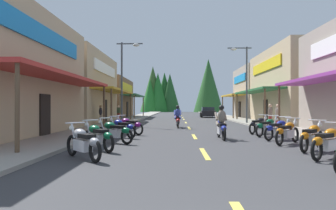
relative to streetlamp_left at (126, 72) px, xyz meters
name	(u,v)px	position (x,y,z in m)	size (l,w,h in m)	color
ground	(184,121)	(4.77, 9.75, -4.19)	(9.32, 92.55, 0.10)	#38383A
sidewalk_left	(129,119)	(-1.21, 9.75, -4.08)	(2.64, 92.55, 0.12)	gray
sidewalk_right	(240,120)	(10.75, 9.75, -4.08)	(2.64, 92.55, 0.12)	gray
centerline_dashes	(184,119)	(4.77, 11.52, -4.14)	(0.16, 65.78, 0.01)	#E0C64C
storefront_left_middle	(69,89)	(-5.82, 4.03, -1.03)	(8.45, 11.06, 6.22)	tan
storefront_left_far	(96,98)	(-6.64, 16.43, -1.59)	(10.09, 11.21, 5.10)	brown
storefront_right_middle	(315,86)	(16.50, 4.72, -0.82)	(10.71, 11.86, 6.64)	tan
storefront_right_far	(271,93)	(16.00, 16.00, -0.92)	(9.72, 9.33, 6.44)	gray
streetlamp_left	(126,72)	(0.00, 0.00, 0.00)	(2.01, 0.30, 6.41)	#474C51
streetlamp_right	(243,74)	(9.55, 2.55, 0.06)	(2.01, 0.30, 6.52)	#474C51
motorcycle_parked_right_1	(328,142)	(8.26, -14.25, -3.65)	(1.67, 1.50, 1.04)	black
motorcycle_parked_right_2	(312,136)	(8.49, -12.71, -3.65)	(1.52, 1.65, 1.04)	black
motorcycle_parked_right_3	(287,132)	(8.31, -10.90, -3.65)	(1.53, 1.63, 1.04)	black
motorcycle_parked_right_4	(278,129)	(8.46, -9.39, -3.65)	(1.74, 1.40, 1.04)	black
motorcycle_parked_right_5	(268,127)	(8.48, -7.75, -3.65)	(1.67, 1.49, 1.04)	black
motorcycle_parked_right_6	(259,125)	(8.45, -6.25, -3.65)	(1.54, 1.63, 1.04)	black
motorcycle_parked_left_0	(83,142)	(1.22, -14.57, -3.65)	(1.51, 1.65, 1.04)	black
motorcycle_parked_left_1	(98,136)	(1.19, -12.87, -3.65)	(1.54, 1.63, 1.04)	black
motorcycle_parked_left_2	(114,131)	(1.32, -10.83, -3.65)	(1.84, 1.26, 1.04)	black
motorcycle_parked_left_3	(121,128)	(1.24, -8.65, -3.65)	(1.67, 1.49, 1.04)	black
motorcycle_parked_left_4	(129,125)	(1.34, -7.06, -3.65)	(1.80, 1.33, 1.04)	black
rider_cruising_lead	(221,125)	(5.94, -9.21, -3.49)	(0.60, 2.14, 1.57)	black
rider_cruising_trailing	(178,118)	(3.99, -1.79, -3.49)	(0.60, 2.14, 1.57)	black
pedestrian_by_shop	(270,114)	(10.53, -1.51, -3.18)	(0.43, 0.44, 1.67)	maroon
pedestrian_browsing	(101,114)	(-2.01, 0.37, -3.22)	(0.28, 0.57, 1.60)	#726659
pedestrian_waiting	(278,115)	(10.58, -2.98, -3.19)	(0.44, 0.44, 1.65)	maroon
pedestrian_strolling	(119,112)	(-1.75, 6.46, -3.22)	(0.44, 0.44, 1.61)	maroon
parked_car_curbside	(208,112)	(8.23, 18.30, -3.46)	(2.20, 4.37, 1.40)	black
treeline_backdrop	(173,90)	(3.19, 57.56, 1.71)	(21.84, 12.05, 13.66)	#305423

